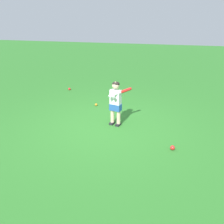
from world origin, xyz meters
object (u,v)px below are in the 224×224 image
object	(u,v)px
play_ball_far_right	(69,89)
play_ball_midfield	(173,148)
child_batter	(116,100)
play_ball_far_left	(96,105)

from	to	relation	value
play_ball_far_right	play_ball_midfield	world-z (taller)	play_ball_midfield
child_batter	play_ball_midfield	distance (m)	1.72
child_batter	play_ball_far_left	bearing A→B (deg)	-50.43
play_ball_far_left	child_batter	bearing A→B (deg)	129.57
child_batter	play_ball_far_right	size ratio (longest dim) A/B	12.40
play_ball_far_left	play_ball_far_right	distance (m)	1.96
child_batter	play_ball_far_right	distance (m)	3.44
child_batter	play_ball_far_right	xyz separation A→B (m)	(2.41, -2.38, -0.61)
play_ball_far_right	child_batter	bearing A→B (deg)	135.35
child_batter	play_ball_midfield	size ratio (longest dim) A/B	11.46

